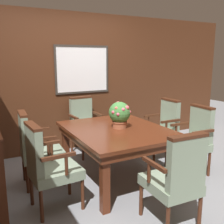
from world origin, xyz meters
name	(u,v)px	position (x,y,z in m)	size (l,w,h in m)	color
ground_plane	(110,184)	(0.00, 0.00, 0.00)	(14.00, 14.00, 0.00)	gray
wall_back	(68,83)	(0.00, 1.63, 1.23)	(7.20, 0.08, 2.45)	#4C2816
dining_table	(117,135)	(0.17, 0.11, 0.63)	(1.25, 1.55, 0.72)	#562614
chair_left_near	(48,164)	(-0.87, -0.22, 0.53)	(0.55, 0.52, 0.99)	#472314
chair_head_near	(176,177)	(0.15, -1.10, 0.53)	(0.51, 0.54, 0.99)	#472314
chair_head_far	(85,124)	(0.16, 1.27, 0.53)	(0.52, 0.55, 0.99)	#472314
chair_right_far	(163,127)	(1.22, 0.44, 0.53)	(0.53, 0.50, 0.99)	#472314
chair_left_far	(36,146)	(-0.86, 0.45, 0.53)	(0.55, 0.52, 0.99)	#472314
chair_right_near	(193,138)	(1.22, -0.24, 0.53)	(0.55, 0.52, 0.99)	#472314
potted_plant	(120,114)	(0.21, 0.12, 0.92)	(0.29, 0.29, 0.36)	#9E5638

